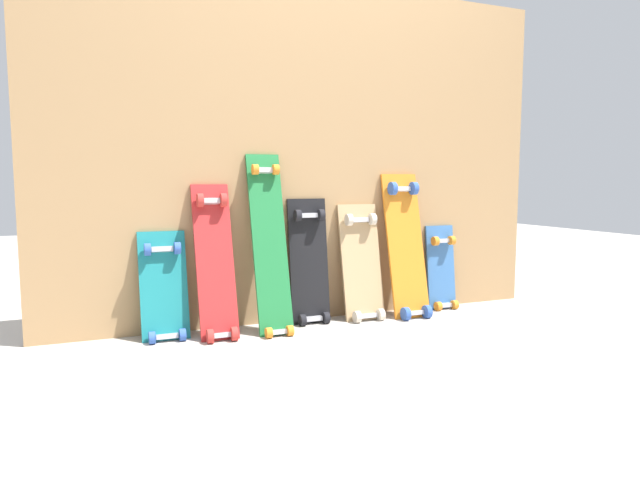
{
  "coord_description": "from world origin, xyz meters",
  "views": [
    {
      "loc": [
        -1.06,
        -2.68,
        0.74
      ],
      "look_at": [
        0.0,
        -0.07,
        0.44
      ],
      "focal_mm": 30.79,
      "sensor_mm": 36.0,
      "label": 1
    }
  ],
  "objects": [
    {
      "name": "ground_plane",
      "position": [
        0.0,
        0.0,
        0.0
      ],
      "size": [
        12.0,
        12.0,
        0.0
      ],
      "primitive_type": "plane",
      "color": "#B2AAA0"
    },
    {
      "name": "plywood_wall_panel",
      "position": [
        0.0,
        0.07,
        0.89
      ],
      "size": [
        2.79,
        0.04,
        1.78
      ],
      "primitive_type": "cube",
      "color": "tan",
      "rests_on": "ground"
    },
    {
      "name": "skateboard_teal",
      "position": [
        -0.78,
        -0.04,
        0.22
      ],
      "size": [
        0.22,
        0.2,
        0.58
      ],
      "color": "#197A7F",
      "rests_on": "ground"
    },
    {
      "name": "skateboard_red",
      "position": [
        -0.55,
        -0.08,
        0.33
      ],
      "size": [
        0.18,
        0.29,
        0.8
      ],
      "color": "#B22626",
      "rests_on": "ground"
    },
    {
      "name": "skateboard_green",
      "position": [
        -0.27,
        -0.09,
        0.41
      ],
      "size": [
        0.17,
        0.3,
        0.96
      ],
      "color": "#1E7238",
      "rests_on": "ground"
    },
    {
      "name": "skateboard_black",
      "position": [
        -0.04,
        -0.01,
        0.3
      ],
      "size": [
        0.21,
        0.16,
        0.72
      ],
      "color": "black",
      "rests_on": "ground"
    },
    {
      "name": "skateboard_natural",
      "position": [
        0.26,
        -0.04,
        0.28
      ],
      "size": [
        0.23,
        0.21,
        0.69
      ],
      "color": "tan",
      "rests_on": "ground"
    },
    {
      "name": "skateboard_orange",
      "position": [
        0.52,
        -0.06,
        0.36
      ],
      "size": [
        0.22,
        0.26,
        0.85
      ],
      "color": "orange",
      "rests_on": "ground"
    },
    {
      "name": "skateboard_blue",
      "position": [
        0.8,
        0.0,
        0.21
      ],
      "size": [
        0.18,
        0.13,
        0.56
      ],
      "color": "#386BAD",
      "rests_on": "ground"
    }
  ]
}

